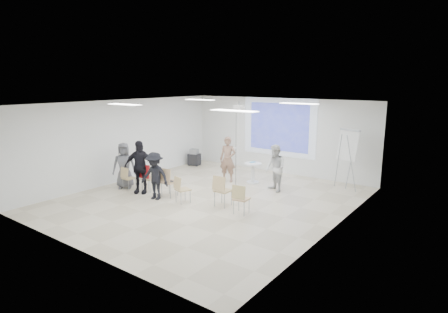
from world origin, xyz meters
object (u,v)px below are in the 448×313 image
Objects in this scene: chair_right_far at (240,197)px; chair_left_inner at (168,180)px; player_right at (275,166)px; flipchart_easel at (348,145)px; chair_center at (181,187)px; player_left at (228,156)px; av_cart at (194,158)px; audience_left at (139,163)px; chair_far_left at (127,176)px; pedestal_table at (253,172)px; audience_outer at (124,163)px; laptop at (170,181)px; audience_mid at (155,173)px; chair_right_inner at (221,188)px; chair_left_mid at (147,177)px.

chair_left_inner is at bearing 173.32° from chair_right_far.
player_right is 0.84× the size of flipchart_easel.
player_left is at bearing 115.11° from chair_center.
chair_center is 5.21m from av_cart.
player_left is 2.01m from player_right.
chair_center is 1.90m from audience_left.
chair_right_far is 6.42m from av_cart.
chair_center reaches higher than av_cart.
av_cart is (-0.66, 4.22, -0.14)m from chair_far_left.
pedestal_table is 0.38× the size of audience_left.
audience_outer reaches higher than chair_left_inner.
laptop is 0.17× the size of audience_left.
pedestal_table reaches higher than av_cart.
chair_far_left is (-4.11, -2.85, -0.41)m from player_right.
flipchart_easel is at bearing 10.88° from audience_left.
av_cart is at bearing 77.89° from audience_left.
laptop is (-0.44, -2.56, -0.44)m from player_left.
player_left is 2.94m from chair_center.
chair_right_far is at bearing -2.43° from audience_mid.
player_right reaches higher than laptop.
chair_left_inner is at bearing -38.32° from audience_outer.
av_cart is (-2.76, 1.30, -0.61)m from player_left.
chair_far_left is 3.65m from chair_right_inner.
player_right is (1.15, -0.45, 0.45)m from pedestal_table.
flipchart_easel reaches higher than chair_right_inner.
chair_far_left reaches higher than laptop.
chair_left_inner is 1.11× the size of chair_right_far.
chair_left_mid is 1.20× the size of av_cart.
player_right is 1.85× the size of chair_right_inner.
chair_right_inner is 2.22m from audience_mid.
laptop is 0.48× the size of av_cart.
av_cart is at bearing 99.49° from chair_left_mid.
chair_left_mid is at bearing -110.40° from player_right.
chair_left_mid is (0.68, 0.29, 0.04)m from chair_far_left.
player_left is 0.94× the size of audience_left.
chair_center is at bearing -44.25° from audience_outer.
chair_center is 2.01m from chair_right_far.
audience_outer is at bearing -179.50° from chair_left_mid.
chair_left_inner reaches higher than chair_right_inner.
laptop is at bearing -175.80° from chair_right_inner.
laptop is 0.20× the size of audience_outer.
chair_left_mid reaches higher than laptop.
pedestal_table reaches higher than laptop.
chair_center is 0.98× the size of chair_right_far.
chair_right_inner is at bearing -101.58° from flipchart_easel.
player_right is 2.02× the size of chair_left_mid.
chair_right_far is at bearing -63.83° from pedestal_table.
player_right is 3.30m from chair_center.
audience_left reaches higher than chair_left_mid.
chair_right_far is 0.42× the size of audience_left.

